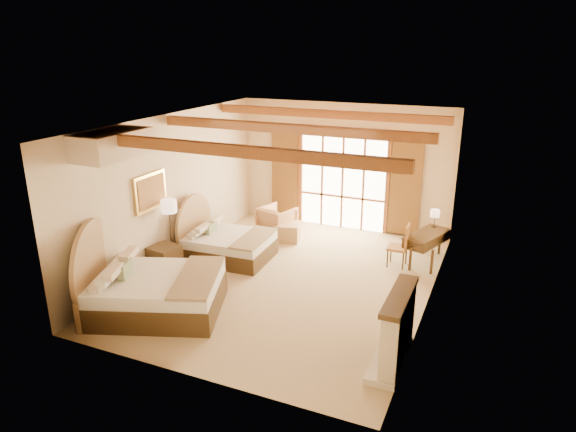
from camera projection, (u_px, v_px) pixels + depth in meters
The scene contains 19 objects.
floor at pixel (289, 279), 10.48m from camera, with size 7.00×7.00×0.00m, color tan.
wall_back at pixel (344, 167), 13.00m from camera, with size 5.50×5.50×0.00m, color beige.
wall_left at pixel (172, 189), 11.00m from camera, with size 7.00×7.00×0.00m, color beige.
wall_right at pixel (434, 224), 8.92m from camera, with size 7.00×7.00×0.00m, color beige.
ceiling at pixel (289, 122), 9.45m from camera, with size 7.00×7.00×0.00m, color #AE6B3B.
ceiling_beams at pixel (289, 129), 9.48m from camera, with size 5.39×4.60×0.18m, color #985929, non-canonical shape.
french_doors at pixel (343, 181), 13.06m from camera, with size 3.95×0.08×2.60m.
fireplace at pixel (396, 333), 7.59m from camera, with size 0.46×1.40×1.16m.
painting at pixel (151, 192), 10.28m from camera, with size 0.06×0.95×0.75m.
canopy_valance at pixel (113, 144), 8.70m from camera, with size 0.70×1.40×0.45m, color beige.
bed_near at pixel (148, 287), 9.17m from camera, with size 2.81×2.38×1.49m.
bed_far at pixel (223, 242), 11.45m from camera, with size 1.90×1.47×1.21m.
nightstand at pixel (165, 261), 10.56m from camera, with size 0.54×0.54×0.64m, color #412B15.
floor_lamp at pixel (169, 210), 10.60m from camera, with size 0.32×0.32×1.53m.
armchair at pixel (277, 221), 12.83m from camera, with size 0.77×0.80×0.72m, color tan.
ottoman at pixel (288, 232), 12.52m from camera, with size 0.58×0.58×0.42m, color #A36F4E.
desk at pixel (426, 247), 11.21m from camera, with size 0.92×1.35×0.67m.
desk_chair at pixel (398, 253), 11.02m from camera, with size 0.43×0.43×0.95m.
desk_lamp at pixel (435, 214), 11.40m from camera, with size 0.20×0.20×0.40m.
Camera 1 is at (3.77, -8.72, 4.60)m, focal length 32.00 mm.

